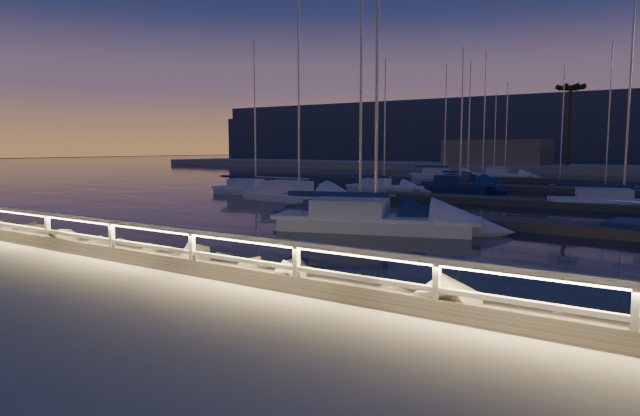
% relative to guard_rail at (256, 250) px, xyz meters
% --- Properties ---
extents(ground, '(400.00, 400.00, 0.00)m').
position_rel_guard_rail_xyz_m(ground, '(0.07, 0.00, -0.77)').
color(ground, '#9C978D').
rests_on(ground, ground).
extents(harbor_water, '(400.00, 440.00, 0.60)m').
position_rel_guard_rail_xyz_m(harbor_water, '(0.07, 31.22, -1.74)').
color(harbor_water, black).
rests_on(harbor_water, ground).
extents(guard_rail, '(44.11, 0.12, 1.06)m').
position_rel_guard_rail_xyz_m(guard_rail, '(0.00, 0.00, 0.00)').
color(guard_rail, silver).
rests_on(guard_rail, ground).
extents(riprap, '(35.51, 2.79, 1.32)m').
position_rel_guard_rail_xyz_m(riprap, '(1.24, 1.83, -1.06)').
color(riprap, slate).
rests_on(riprap, ground).
extents(floating_docks, '(22.00, 36.00, 0.40)m').
position_rel_guard_rail_xyz_m(floating_docks, '(0.07, 32.50, -1.17)').
color(floating_docks, '#5E574E').
rests_on(floating_docks, ground).
extents(far_shore, '(160.00, 14.00, 5.20)m').
position_rel_guard_rail_xyz_m(far_shore, '(-0.06, 74.05, -0.48)').
color(far_shore, '#9C978D').
rests_on(far_shore, ground).
extents(palm_left, '(3.00, 3.00, 11.20)m').
position_rel_guard_rail_xyz_m(palm_left, '(-7.93, 72.00, 9.36)').
color(palm_left, brown).
rests_on(palm_left, ground).
extents(distant_hills, '(230.00, 37.50, 18.00)m').
position_rel_guard_rail_xyz_m(distant_hills, '(-22.06, 133.69, 3.96)').
color(distant_hills, '#374055').
rests_on(distant_hills, ground).
extents(sailboat_a, '(6.88, 3.09, 11.39)m').
position_rel_guard_rail_xyz_m(sailboat_a, '(-20.11, 23.00, -0.95)').
color(sailboat_a, silver).
rests_on(sailboat_a, ground).
extents(sailboat_b, '(8.90, 5.02, 14.65)m').
position_rel_guard_rail_xyz_m(sailboat_b, '(-3.97, 11.93, -0.90)').
color(sailboat_b, silver).
rests_on(sailboat_b, ground).
extents(sailboat_c, '(8.08, 3.22, 13.35)m').
position_rel_guard_rail_xyz_m(sailboat_c, '(-5.24, 12.87, -0.95)').
color(sailboat_c, navy).
rests_on(sailboat_c, ground).
extents(sailboat_e, '(6.11, 2.07, 10.33)m').
position_rel_guard_rail_xyz_m(sailboat_e, '(-13.33, 30.44, -0.98)').
color(sailboat_e, silver).
rests_on(sailboat_e, ground).
extents(sailboat_f, '(8.61, 3.31, 14.33)m').
position_rel_guard_rail_xyz_m(sailboat_f, '(-14.25, 20.47, -0.91)').
color(sailboat_f, silver).
rests_on(sailboat_f, ground).
extents(sailboat_g, '(8.27, 4.14, 13.52)m').
position_rel_guard_rail_xyz_m(sailboat_g, '(3.64, 27.06, -0.95)').
color(sailboat_g, silver).
rests_on(sailboat_g, ground).
extents(sailboat_i, '(7.03, 3.58, 11.61)m').
position_rel_guard_rail_xyz_m(sailboat_i, '(-9.31, 36.11, -0.95)').
color(sailboat_i, navy).
rests_on(sailboat_i, ground).
extents(sailboat_j, '(6.76, 3.89, 11.13)m').
position_rel_guard_rail_xyz_m(sailboat_j, '(-10.47, 41.11, -0.98)').
color(sailboat_j, navy).
rests_on(sailboat_j, ground).
extents(sailboat_m, '(6.23, 1.95, 10.61)m').
position_rel_guard_rail_xyz_m(sailboat_m, '(-11.27, 55.00, -0.97)').
color(sailboat_m, silver).
rests_on(sailboat_m, ground).
extents(sailboat_n, '(7.62, 3.62, 12.52)m').
position_rel_guard_rail_xyz_m(sailboat_n, '(-16.66, 50.63, -0.95)').
color(sailboat_n, silver).
rests_on(sailboat_n, ground).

